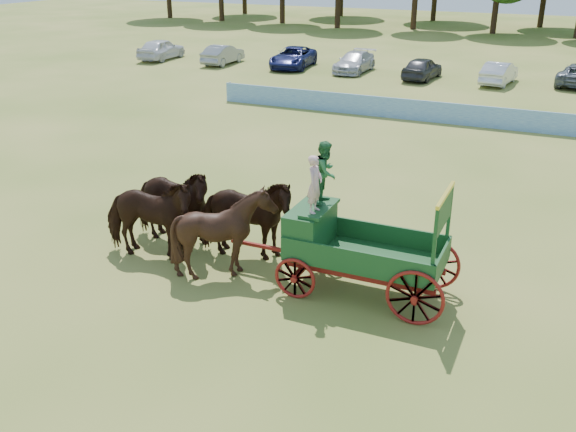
{
  "coord_description": "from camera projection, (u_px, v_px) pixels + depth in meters",
  "views": [
    {
      "loc": [
        4.16,
        -13.87,
        8.11
      ],
      "look_at": [
        -2.51,
        0.97,
        1.3
      ],
      "focal_mm": 40.0,
      "sensor_mm": 36.0,
      "label": 1
    }
  ],
  "objects": [
    {
      "name": "horse_wheel_left",
      "position": [
        224.0,
        233.0,
        16.78
      ],
      "size": [
        2.48,
        2.27,
        2.45
      ],
      "primitive_type": "imported",
      "rotation": [
        0.0,
        0.0,
        1.43
      ],
      "color": "black",
      "rests_on": "ground"
    },
    {
      "name": "sponsor_banner",
      "position": [
        457.0,
        114.0,
        31.69
      ],
      "size": [
        26.0,
        0.08,
        1.05
      ],
      "primitive_type": "cube",
      "color": "#2060AF",
      "rests_on": "ground"
    },
    {
      "name": "horse_wheel_right",
      "position": [
        244.0,
        218.0,
        17.71
      ],
      "size": [
        3.08,
        1.82,
        2.44
      ],
      "primitive_type": "imported",
      "rotation": [
        0.0,
        0.0,
        1.75
      ],
      "color": "black",
      "rests_on": "ground"
    },
    {
      "name": "ground",
      "position": [
        362.0,
        292.0,
        16.37
      ],
      "size": [
        160.0,
        160.0,
        0.0
      ],
      "primitive_type": "plane",
      "color": "#A4954A",
      "rests_on": "ground"
    },
    {
      "name": "horse_lead_right",
      "position": [
        171.0,
        205.0,
        18.62
      ],
      "size": [
        2.9,
        1.33,
        2.44
      ],
      "primitive_type": "imported",
      "rotation": [
        0.0,
        0.0,
        1.57
      ],
      "color": "black",
      "rests_on": "ground"
    },
    {
      "name": "farm_dray",
      "position": [
        339.0,
        229.0,
        16.0
      ],
      "size": [
        6.0,
        2.0,
        3.75
      ],
      "color": "maroon",
      "rests_on": "ground"
    },
    {
      "name": "horse_lead_left",
      "position": [
        148.0,
        218.0,
        17.69
      ],
      "size": [
        3.07,
        1.79,
        2.44
      ],
      "primitive_type": "imported",
      "rotation": [
        0.0,
        0.0,
        1.74
      ],
      "color": "black",
      "rests_on": "ground"
    },
    {
      "name": "parked_cars",
      "position": [
        496.0,
        71.0,
        41.58
      ],
      "size": [
        51.17,
        7.24,
        1.62
      ],
      "color": "silver",
      "rests_on": "ground"
    }
  ]
}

